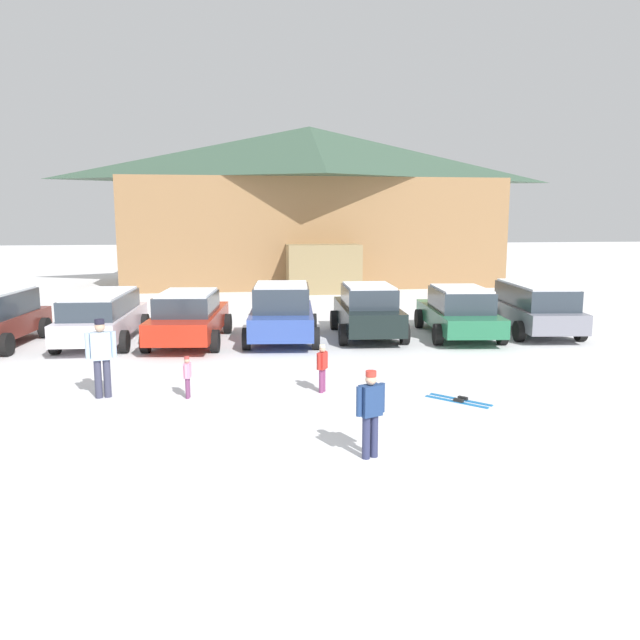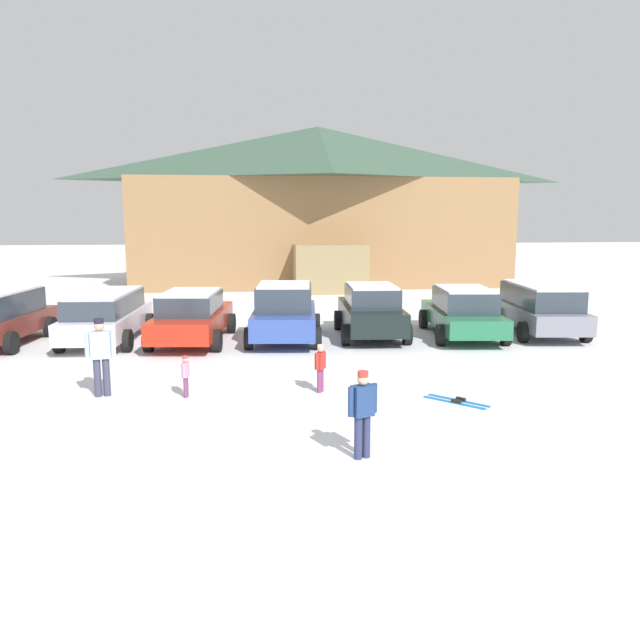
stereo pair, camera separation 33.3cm
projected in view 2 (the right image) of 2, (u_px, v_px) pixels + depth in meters
The scene contains 13 objects.
ground at pixel (309, 508), 8.13m from camera, with size 160.00×160.00×0.00m, color silver.
ski_lodge at pixel (318, 205), 35.59m from camera, with size 20.66×11.10×8.75m.
parked_white_suv at pixel (107, 315), 18.74m from camera, with size 2.29×4.84×1.54m.
parked_red_sedan at pixel (192, 316), 18.75m from camera, with size 2.54×4.83×1.57m.
parked_blue_hatchback at pixel (285, 313), 18.89m from camera, with size 2.50×4.26×1.78m.
parked_black_sedan at pixel (371, 311), 19.56m from camera, with size 2.26×4.36×1.67m.
parked_green_coupe at pixel (463, 312), 19.60m from camera, with size 2.51×4.87×1.57m.
parked_grey_wagon at pixel (539, 307), 20.08m from camera, with size 2.48×4.79×1.63m.
skier_teen_in_navy_coat at pixel (363, 409), 9.69m from camera, with size 0.49×0.32×1.41m.
skier_adult_in_blue_parka at pixel (101, 353), 13.05m from camera, with size 0.61×0.32×1.67m.
skier_child_in_pink_snowsuit at pixel (186, 374), 13.05m from camera, with size 0.16×0.33×0.89m.
skier_child_in_red_jacket at pixel (320, 365), 13.41m from camera, with size 0.26×0.34×1.05m.
pair_of_skis at pixel (457, 401), 12.76m from camera, with size 1.17×1.21×0.08m.
Camera 2 is at (-0.75, -7.58, 3.75)m, focal length 35.00 mm.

